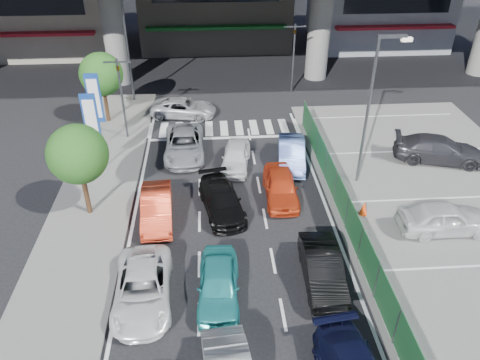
{
  "coord_description": "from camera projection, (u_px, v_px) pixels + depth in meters",
  "views": [
    {
      "loc": [
        -0.89,
        -15.05,
        13.97
      ],
      "look_at": [
        0.42,
        3.73,
        1.84
      ],
      "focal_mm": 35.0,
      "sensor_mm": 36.0,
      "label": 1
    }
  ],
  "objects": [
    {
      "name": "ground",
      "position": [
        236.0,
        262.0,
        20.24
      ],
      "size": [
        120.0,
        120.0,
        0.0
      ],
      "primitive_type": "plane",
      "color": "black",
      "rests_on": "ground"
    },
    {
      "name": "parking_lot",
      "position": [
        461.0,
        222.0,
        22.54
      ],
      "size": [
        12.0,
        28.0,
        0.06
      ],
      "primitive_type": "cube",
      "color": "slate",
      "rests_on": "ground"
    },
    {
      "name": "sidewalk_left",
      "position": [
        90.0,
        213.0,
        23.15
      ],
      "size": [
        4.0,
        30.0,
        0.12
      ],
      "primitive_type": "cube",
      "color": "slate",
      "rests_on": "ground"
    },
    {
      "name": "fence_run",
      "position": [
        353.0,
        226.0,
        20.9
      ],
      "size": [
        0.16,
        22.0,
        1.8
      ],
      "primitive_type": null,
      "color": "#1E592E",
      "rests_on": "ground"
    },
    {
      "name": "traffic_light_left",
      "position": [
        119.0,
        80.0,
        27.81
      ],
      "size": [
        1.6,
        1.24,
        5.2
      ],
      "color": "#595B60",
      "rests_on": "ground"
    },
    {
      "name": "traffic_light_right",
      "position": [
        294.0,
        41.0,
        34.36
      ],
      "size": [
        1.6,
        1.24,
        5.2
      ],
      "color": "#595B60",
      "rests_on": "ground"
    },
    {
      "name": "street_lamp_right",
      "position": [
        373.0,
        100.0,
        23.11
      ],
      "size": [
        1.65,
        0.22,
        8.0
      ],
      "color": "#595B60",
      "rests_on": "ground"
    },
    {
      "name": "street_lamp_left",
      "position": [
        129.0,
        37.0,
        32.38
      ],
      "size": [
        1.65,
        0.22,
        8.0
      ],
      "color": "#595B60",
      "rests_on": "ground"
    },
    {
      "name": "signboard_near",
      "position": [
        92.0,
        123.0,
        24.86
      ],
      "size": [
        0.8,
        0.14,
        4.7
      ],
      "color": "#595B60",
      "rests_on": "ground"
    },
    {
      "name": "signboard_far",
      "position": [
        95.0,
        101.0,
        27.35
      ],
      "size": [
        0.8,
        0.14,
        4.7
      ],
      "color": "#595B60",
      "rests_on": "ground"
    },
    {
      "name": "tree_near",
      "position": [
        78.0,
        154.0,
        21.35
      ],
      "size": [
        2.8,
        2.8,
        4.8
      ],
      "color": "#382314",
      "rests_on": "ground"
    },
    {
      "name": "tree_far",
      "position": [
        101.0,
        74.0,
        30.11
      ],
      "size": [
        2.8,
        2.8,
        4.8
      ],
      "color": "#382314",
      "rests_on": "ground"
    },
    {
      "name": "sedan_white_mid_left",
      "position": [
        143.0,
        288.0,
        18.08
      ],
      "size": [
        2.36,
        4.77,
        1.3
      ],
      "primitive_type": "imported",
      "rotation": [
        0.0,
        0.0,
        0.04
      ],
      "color": "white",
      "rests_on": "ground"
    },
    {
      "name": "taxi_teal_mid",
      "position": [
        218.0,
        284.0,
        18.24
      ],
      "size": [
        1.8,
        4.08,
        1.37
      ],
      "primitive_type": "imported",
      "rotation": [
        0.0,
        0.0,
        -0.05
      ],
      "color": "teal",
      "rests_on": "ground"
    },
    {
      "name": "hatch_black_mid_right",
      "position": [
        323.0,
        269.0,
        18.91
      ],
      "size": [
        1.6,
        4.23,
        1.38
      ],
      "primitive_type": "imported",
      "rotation": [
        0.0,
        0.0,
        -0.03
      ],
      "color": "black",
      "rests_on": "ground"
    },
    {
      "name": "taxi_orange_left",
      "position": [
        157.0,
        208.0,
        22.46
      ],
      "size": [
        1.72,
        4.21,
        1.36
      ],
      "primitive_type": "imported",
      "rotation": [
        0.0,
        0.0,
        0.07
      ],
      "color": "red",
      "rests_on": "ground"
    },
    {
      "name": "sedan_black_mid",
      "position": [
        222.0,
        200.0,
        23.06
      ],
      "size": [
        2.57,
        4.59,
        1.26
      ],
      "primitive_type": "imported",
      "rotation": [
        0.0,
        0.0,
        0.19
      ],
      "color": "black",
      "rests_on": "ground"
    },
    {
      "name": "taxi_orange_right",
      "position": [
        281.0,
        186.0,
        24.0
      ],
      "size": [
        1.71,
        4.08,
        1.38
      ],
      "primitive_type": "imported",
      "rotation": [
        0.0,
        0.0,
        -0.02
      ],
      "color": "red",
      "rests_on": "ground"
    },
    {
      "name": "wagon_silver_front_left",
      "position": [
        184.0,
        144.0,
        27.79
      ],
      "size": [
        2.37,
        5.0,
        1.38
      ],
      "primitive_type": "imported",
      "rotation": [
        0.0,
        0.0,
        0.02
      ],
      "color": "gray",
      "rests_on": "ground"
    },
    {
      "name": "sedan_white_front_mid",
      "position": [
        236.0,
        157.0,
        26.66
      ],
      "size": [
        2.09,
        3.94,
        1.27
      ],
      "primitive_type": "imported",
      "rotation": [
        0.0,
        0.0,
        -0.16
      ],
      "color": "white",
      "rests_on": "ground"
    },
    {
      "name": "kei_truck_front_right",
      "position": [
        291.0,
        154.0,
        26.88
      ],
      "size": [
        1.98,
        4.34,
        1.38
      ],
      "primitive_type": "imported",
      "rotation": [
        0.0,
        0.0,
        -0.13
      ],
      "color": "#6180D3",
      "rests_on": "ground"
    },
    {
      "name": "crossing_wagon_silver",
      "position": [
        184.0,
        108.0,
        32.4
      ],
      "size": [
        4.77,
        2.8,
        1.25
      ],
      "primitive_type": "imported",
      "rotation": [
        0.0,
        0.0,
        1.4
      ],
      "color": "#A8A9AF",
      "rests_on": "ground"
    },
    {
      "name": "parked_sedan_white",
      "position": [
        445.0,
        218.0,
        21.59
      ],
      "size": [
        4.27,
        1.74,
        1.45
      ],
      "primitive_type": "imported",
      "rotation": [
        0.0,
        0.0,
        1.58
      ],
      "color": "silver",
      "rests_on": "parking_lot"
    },
    {
      "name": "parked_sedan_dgrey",
      "position": [
        439.0,
        149.0,
        27.07
      ],
      "size": [
        5.45,
        3.35,
        1.48
      ],
      "primitive_type": "imported",
      "rotation": [
        0.0,
        0.0,
        1.3
      ],
      "color": "#302F35",
      "rests_on": "parking_lot"
    },
    {
      "name": "traffic_cone",
      "position": [
        364.0,
        208.0,
        22.84
      ],
      "size": [
        0.51,
        0.51,
        0.76
      ],
      "primitive_type": "cone",
      "rotation": [
        0.0,
        0.0,
        0.38
      ],
      "color": "#EE3F0D",
      "rests_on": "parking_lot"
    }
  ]
}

